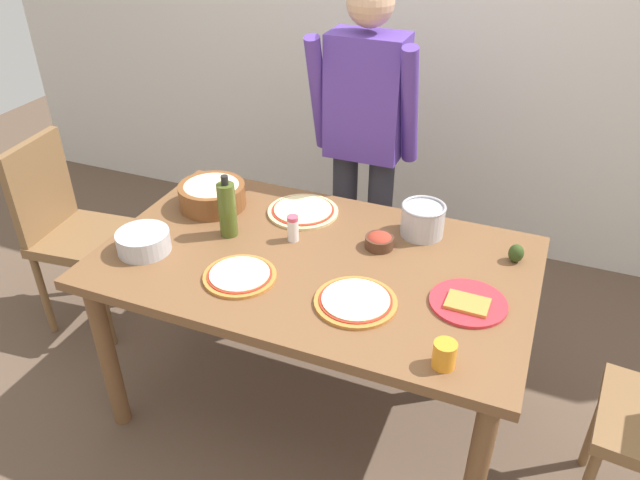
{
  "coord_description": "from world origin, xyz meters",
  "views": [
    {
      "loc": [
        0.73,
        -1.74,
        2.04
      ],
      "look_at": [
        0.0,
        0.05,
        0.81
      ],
      "focal_mm": 34.33,
      "sensor_mm": 36.0,
      "label": 1
    }
  ],
  "objects_px": {
    "steel_pot": "(423,220)",
    "popcorn_bowl": "(212,193)",
    "mixing_bowl_steel": "(144,242)",
    "olive_oil_bottle": "(227,209)",
    "pizza_cooked_on_tray": "(240,275)",
    "dining_table": "(315,278)",
    "chair_wooden_left": "(68,224)",
    "plate_with_slice": "(468,303)",
    "pizza_raw_on_board": "(303,211)",
    "avocado": "(516,253)",
    "person_cook": "(365,136)",
    "cup_orange": "(444,355)",
    "pizza_second_cooked": "(356,301)",
    "salt_shaker": "(293,228)",
    "small_sauce_bowl": "(379,241)"
  },
  "relations": [
    {
      "from": "steel_pot",
      "to": "popcorn_bowl",
      "type": "bearing_deg",
      "value": -172.66
    },
    {
      "from": "pizza_cooked_on_tray",
      "to": "small_sauce_bowl",
      "type": "xyz_separation_m",
      "value": [
        0.4,
        0.38,
        0.02
      ]
    },
    {
      "from": "popcorn_bowl",
      "to": "small_sauce_bowl",
      "type": "relative_size",
      "value": 2.55
    },
    {
      "from": "mixing_bowl_steel",
      "to": "olive_oil_bottle",
      "type": "height_order",
      "value": "olive_oil_bottle"
    },
    {
      "from": "person_cook",
      "to": "mixing_bowl_steel",
      "type": "distance_m",
      "value": 1.11
    },
    {
      "from": "pizza_cooked_on_tray",
      "to": "cup_orange",
      "type": "relative_size",
      "value": 3.08
    },
    {
      "from": "cup_orange",
      "to": "salt_shaker",
      "type": "height_order",
      "value": "salt_shaker"
    },
    {
      "from": "pizza_second_cooked",
      "to": "pizza_raw_on_board",
      "type": "bearing_deg",
      "value": 129.57
    },
    {
      "from": "chair_wooden_left",
      "to": "plate_with_slice",
      "type": "xyz_separation_m",
      "value": [
        1.9,
        -0.18,
        0.23
      ]
    },
    {
      "from": "pizza_cooked_on_tray",
      "to": "small_sauce_bowl",
      "type": "distance_m",
      "value": 0.55
    },
    {
      "from": "olive_oil_bottle",
      "to": "salt_shaker",
      "type": "distance_m",
      "value": 0.26
    },
    {
      "from": "pizza_raw_on_board",
      "to": "popcorn_bowl",
      "type": "distance_m",
      "value": 0.39
    },
    {
      "from": "pizza_cooked_on_tray",
      "to": "mixing_bowl_steel",
      "type": "height_order",
      "value": "mixing_bowl_steel"
    },
    {
      "from": "popcorn_bowl",
      "to": "mixing_bowl_steel",
      "type": "xyz_separation_m",
      "value": [
        -0.06,
        -0.4,
        -0.02
      ]
    },
    {
      "from": "person_cook",
      "to": "dining_table",
      "type": "bearing_deg",
      "value": -84.92
    },
    {
      "from": "dining_table",
      "to": "pizza_raw_on_board",
      "type": "distance_m",
      "value": 0.36
    },
    {
      "from": "dining_table",
      "to": "chair_wooden_left",
      "type": "xyz_separation_m",
      "value": [
        -1.32,
        0.12,
        -0.13
      ]
    },
    {
      "from": "pizza_second_cooked",
      "to": "person_cook",
      "type": "bearing_deg",
      "value": 107.28
    },
    {
      "from": "dining_table",
      "to": "pizza_cooked_on_tray",
      "type": "relative_size",
      "value": 6.12
    },
    {
      "from": "person_cook",
      "to": "pizza_raw_on_board",
      "type": "bearing_deg",
      "value": -103.15
    },
    {
      "from": "mixing_bowl_steel",
      "to": "avocado",
      "type": "distance_m",
      "value": 1.39
    },
    {
      "from": "person_cook",
      "to": "pizza_raw_on_board",
      "type": "relative_size",
      "value": 5.47
    },
    {
      "from": "person_cook",
      "to": "cup_orange",
      "type": "relative_size",
      "value": 19.06
    },
    {
      "from": "pizza_cooked_on_tray",
      "to": "olive_oil_bottle",
      "type": "bearing_deg",
      "value": 126.22
    },
    {
      "from": "mixing_bowl_steel",
      "to": "popcorn_bowl",
      "type": "bearing_deg",
      "value": 81.12
    },
    {
      "from": "popcorn_bowl",
      "to": "pizza_raw_on_board",
      "type": "bearing_deg",
      "value": 13.35
    },
    {
      "from": "popcorn_bowl",
      "to": "steel_pot",
      "type": "height_order",
      "value": "steel_pot"
    },
    {
      "from": "chair_wooden_left",
      "to": "plate_with_slice",
      "type": "relative_size",
      "value": 3.65
    },
    {
      "from": "popcorn_bowl",
      "to": "olive_oil_bottle",
      "type": "relative_size",
      "value": 1.09
    },
    {
      "from": "steel_pot",
      "to": "avocado",
      "type": "bearing_deg",
      "value": -8.66
    },
    {
      "from": "chair_wooden_left",
      "to": "plate_with_slice",
      "type": "distance_m",
      "value": 1.92
    },
    {
      "from": "person_cook",
      "to": "plate_with_slice",
      "type": "bearing_deg",
      "value": -51.75
    },
    {
      "from": "pizza_raw_on_board",
      "to": "person_cook",
      "type": "bearing_deg",
      "value": 76.85
    },
    {
      "from": "person_cook",
      "to": "pizza_raw_on_board",
      "type": "xyz_separation_m",
      "value": [
        -0.11,
        -0.46,
        -0.17
      ]
    },
    {
      "from": "olive_oil_bottle",
      "to": "avocado",
      "type": "bearing_deg",
      "value": 12.22
    },
    {
      "from": "plate_with_slice",
      "to": "olive_oil_bottle",
      "type": "height_order",
      "value": "olive_oil_bottle"
    },
    {
      "from": "salt_shaker",
      "to": "small_sauce_bowl",
      "type": "bearing_deg",
      "value": 13.54
    },
    {
      "from": "pizza_raw_on_board",
      "to": "pizza_cooked_on_tray",
      "type": "distance_m",
      "value": 0.51
    },
    {
      "from": "cup_orange",
      "to": "pizza_raw_on_board",
      "type": "bearing_deg",
      "value": 137.87
    },
    {
      "from": "pizza_raw_on_board",
      "to": "mixing_bowl_steel",
      "type": "distance_m",
      "value": 0.66
    },
    {
      "from": "chair_wooden_left",
      "to": "plate_with_slice",
      "type": "height_order",
      "value": "chair_wooden_left"
    },
    {
      "from": "pizza_raw_on_board",
      "to": "cup_orange",
      "type": "relative_size",
      "value": 3.48
    },
    {
      "from": "mixing_bowl_steel",
      "to": "cup_orange",
      "type": "relative_size",
      "value": 2.35
    },
    {
      "from": "pizza_raw_on_board",
      "to": "avocado",
      "type": "distance_m",
      "value": 0.87
    },
    {
      "from": "chair_wooden_left",
      "to": "pizza_second_cooked",
      "type": "distance_m",
      "value": 1.6
    },
    {
      "from": "dining_table",
      "to": "steel_pot",
      "type": "bearing_deg",
      "value": 44.18
    },
    {
      "from": "pizza_cooked_on_tray",
      "to": "small_sauce_bowl",
      "type": "relative_size",
      "value": 2.38
    },
    {
      "from": "person_cook",
      "to": "pizza_raw_on_board",
      "type": "height_order",
      "value": "person_cook"
    },
    {
      "from": "pizza_cooked_on_tray",
      "to": "dining_table",
      "type": "bearing_deg",
      "value": 47.14
    },
    {
      "from": "dining_table",
      "to": "chair_wooden_left",
      "type": "bearing_deg",
      "value": 174.87
    }
  ]
}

